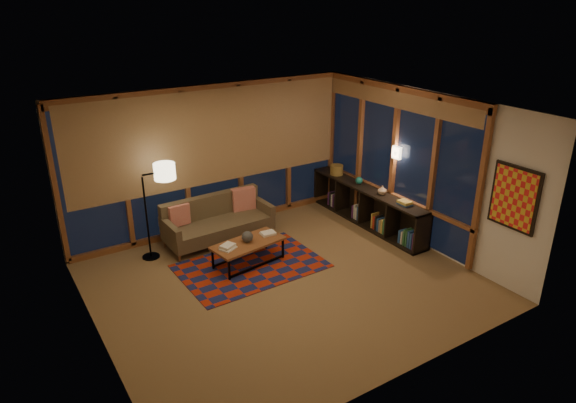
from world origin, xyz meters
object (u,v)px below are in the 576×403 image
sofa (219,221)px  bookshelf (367,206)px  coffee_table (248,253)px  floor_lamp (146,214)px

sofa → bookshelf: bearing=-19.4°
sofa → coffee_table: (0.04, -1.03, -0.19)m
coffee_table → bookshelf: bookshelf is taller
bookshelf → sofa: bearing=162.7°
coffee_table → floor_lamp: 1.80m
floor_lamp → coffee_table: bearing=-39.2°
sofa → coffee_table: sofa is taller
sofa → floor_lamp: size_ratio=1.18×
coffee_table → bookshelf: (2.68, 0.18, 0.17)m
coffee_table → bookshelf: 2.69m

